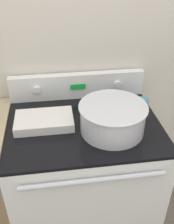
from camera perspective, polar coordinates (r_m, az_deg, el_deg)
kitchen_wall at (r=1.57m, az=-2.51°, el=13.96°), size 8.00×0.05×2.50m
stove_range at (r=1.72m, az=-0.61°, el=-15.47°), size 0.81×0.66×0.95m
control_panel at (r=1.60m, az=-2.09°, el=5.77°), size 0.81×0.07×0.16m
mixing_bowl at (r=1.31m, az=5.60°, el=-1.01°), size 0.34×0.34×0.15m
casserole_dish at (r=1.39m, az=-9.30°, el=-1.80°), size 0.30×0.19×0.05m
ladle at (r=1.56m, az=11.87°, el=2.33°), size 0.07×0.28×0.07m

